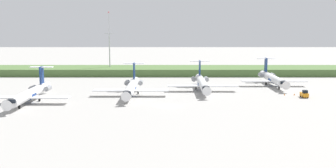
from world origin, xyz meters
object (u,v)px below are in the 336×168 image
(antenna_mast, at_px, (109,48))
(baggage_tug, at_px, (304,94))
(regional_jet_second, at_px, (131,87))
(regional_jet_nearest, at_px, (30,94))
(safety_cone_front_marker, at_px, (284,94))
(safety_cone_mid_marker, at_px, (294,94))
(regional_jet_fourth, at_px, (273,78))
(regional_jet_third, at_px, (202,83))

(antenna_mast, bearing_deg, baggage_tug, -40.68)
(antenna_mast, bearing_deg, regional_jet_second, -74.68)
(regional_jet_nearest, xyz_separation_m, baggage_tug, (78.98, 7.69, -1.53))
(regional_jet_nearest, xyz_separation_m, safety_cone_front_marker, (74.19, 11.35, -2.26))
(regional_jet_second, bearing_deg, antenna_mast, 105.32)
(safety_cone_mid_marker, bearing_deg, regional_jet_fourth, 94.44)
(regional_jet_nearest, height_order, regional_jet_second, same)
(safety_cone_front_marker, bearing_deg, regional_jet_second, 179.93)
(regional_jet_second, distance_m, regional_jet_third, 24.09)
(regional_jet_nearest, distance_m, regional_jet_second, 29.37)
(regional_jet_nearest, xyz_separation_m, regional_jet_third, (49.56, 20.02, 0.00))
(regional_jet_second, height_order, safety_cone_mid_marker, regional_jet_second)
(regional_jet_fourth, xyz_separation_m, antenna_mast, (-63.35, 34.25, 8.70))
(regional_jet_nearest, relative_size, regional_jet_third, 1.00)
(antenna_mast, distance_m, safety_cone_mid_marker, 84.77)
(regional_jet_nearest, relative_size, antenna_mast, 1.14)
(regional_jet_third, xyz_separation_m, safety_cone_front_marker, (24.63, -8.66, -2.26))
(regional_jet_nearest, relative_size, baggage_tug, 9.69)
(regional_jet_nearest, height_order, regional_jet_third, same)
(regional_jet_third, relative_size, baggage_tug, 9.69)
(regional_jet_nearest, xyz_separation_m, antenna_mast, (12.41, 64.90, 8.70))
(baggage_tug, xyz_separation_m, safety_cone_front_marker, (-4.79, 3.67, -0.73))
(regional_jet_fourth, xyz_separation_m, safety_cone_mid_marker, (1.49, -19.24, -2.26))
(regional_jet_nearest, relative_size, regional_jet_fourth, 1.00)
(safety_cone_front_marker, relative_size, safety_cone_mid_marker, 1.00)
(baggage_tug, bearing_deg, safety_cone_mid_marker, 114.91)
(regional_jet_fourth, relative_size, antenna_mast, 1.14)
(safety_cone_front_marker, bearing_deg, regional_jet_nearest, -171.30)
(regional_jet_nearest, bearing_deg, safety_cone_mid_marker, 8.40)
(regional_jet_third, height_order, safety_cone_mid_marker, regional_jet_third)
(regional_jet_fourth, bearing_deg, baggage_tug, -82.02)
(antenna_mast, distance_m, baggage_tug, 88.37)
(antenna_mast, relative_size, baggage_tug, 8.51)
(regional_jet_third, xyz_separation_m, baggage_tug, (29.42, -12.33, -1.53))
(regional_jet_third, relative_size, regional_jet_fourth, 1.00)
(regional_jet_second, relative_size, safety_cone_front_marker, 56.36)
(regional_jet_second, relative_size, regional_jet_fourth, 1.00)
(regional_jet_second, xyz_separation_m, baggage_tug, (51.92, -3.72, -1.53))
(safety_cone_front_marker, bearing_deg, regional_jet_third, 160.63)
(regional_jet_third, height_order, safety_cone_front_marker, regional_jet_third)
(regional_jet_nearest, relative_size, safety_cone_mid_marker, 56.36)
(regional_jet_third, bearing_deg, baggage_tug, -22.74)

